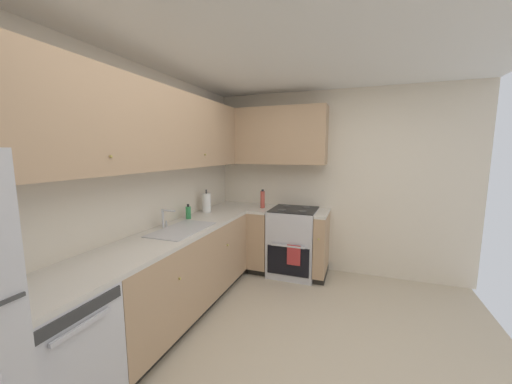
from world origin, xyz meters
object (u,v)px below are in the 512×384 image
Objects in this scene: oil_bottle at (263,199)px; oven_range at (294,241)px; paper_towel_roll at (207,203)px; dishwasher at (48,363)px; soap_bottle at (188,212)px.

oven_range is at bearing -87.66° from oil_bottle.
oven_range is 0.72m from oil_bottle.
oil_bottle is at bearing -48.08° from paper_towel_roll.
oil_bottle reaches higher than dishwasher.
oil_bottle is (0.53, -0.59, -0.00)m from paper_towel_roll.
oil_bottle is (-0.02, 0.45, 0.56)m from oven_range.
paper_towel_roll is at bearing -2.90° from soap_bottle.
paper_towel_roll is (-0.55, 1.04, 0.57)m from oven_range.
soap_bottle is (-0.94, 1.06, 0.52)m from oven_range.
paper_towel_roll reaches higher than oven_range.
paper_towel_roll is (0.39, -0.02, 0.05)m from soap_bottle.
paper_towel_roll reaches higher than dishwasher.
dishwasher is at bearing 171.04° from oil_bottle.
paper_towel_roll is (2.19, 0.16, 0.59)m from dishwasher.
soap_bottle reaches higher than dishwasher.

